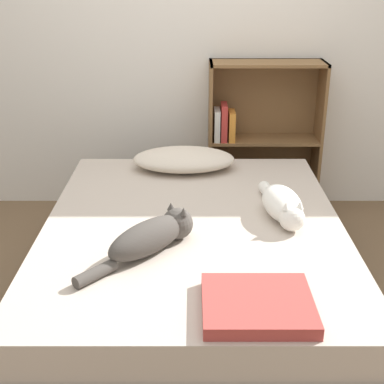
{
  "coord_description": "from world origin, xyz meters",
  "views": [
    {
      "loc": [
        -0.01,
        -2.32,
        1.65
      ],
      "look_at": [
        0.0,
        0.14,
        0.59
      ],
      "focal_mm": 50.0,
      "sensor_mm": 36.0,
      "label": 1
    }
  ],
  "objects_px": {
    "bed": "(192,266)",
    "bookshelf": "(258,136)",
    "cat_light": "(281,205)",
    "cat_dark": "(152,235)",
    "pillow": "(182,159)"
  },
  "relations": [
    {
      "from": "pillow",
      "to": "cat_light",
      "type": "distance_m",
      "value": 0.84
    },
    {
      "from": "pillow",
      "to": "cat_light",
      "type": "height_order",
      "value": "cat_light"
    },
    {
      "from": "bed",
      "to": "cat_light",
      "type": "bearing_deg",
      "value": 6.6
    },
    {
      "from": "pillow",
      "to": "cat_dark",
      "type": "distance_m",
      "value": 1.0
    },
    {
      "from": "bookshelf",
      "to": "cat_dark",
      "type": "bearing_deg",
      "value": -112.92
    },
    {
      "from": "bed",
      "to": "bookshelf",
      "type": "relative_size",
      "value": 1.78
    },
    {
      "from": "cat_dark",
      "to": "bookshelf",
      "type": "bearing_deg",
      "value": 19.39
    },
    {
      "from": "cat_light",
      "to": "cat_dark",
      "type": "bearing_deg",
      "value": -71.32
    },
    {
      "from": "cat_dark",
      "to": "bookshelf",
      "type": "height_order",
      "value": "bookshelf"
    },
    {
      "from": "bed",
      "to": "cat_dark",
      "type": "height_order",
      "value": "cat_dark"
    },
    {
      "from": "cat_dark",
      "to": "bed",
      "type": "bearing_deg",
      "value": 9.11
    },
    {
      "from": "bed",
      "to": "cat_light",
      "type": "distance_m",
      "value": 0.54
    },
    {
      "from": "bed",
      "to": "cat_light",
      "type": "xyz_separation_m",
      "value": [
        0.44,
        0.05,
        0.32
      ]
    },
    {
      "from": "bed",
      "to": "bookshelf",
      "type": "height_order",
      "value": "bookshelf"
    },
    {
      "from": "pillow",
      "to": "cat_light",
      "type": "xyz_separation_m",
      "value": [
        0.49,
        -0.68,
        0.01
      ]
    }
  ]
}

